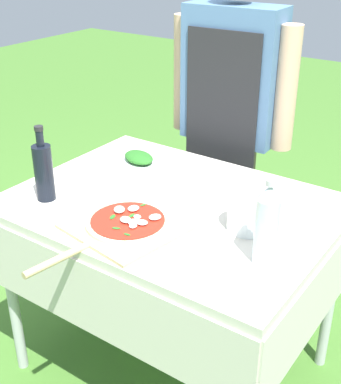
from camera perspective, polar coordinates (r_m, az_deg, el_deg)
name	(u,v)px	position (r m, az deg, el deg)	size (l,w,h in m)	color
ground_plane	(172,364)	(2.46, 0.17, -17.83)	(12.00, 12.00, 0.00)	#477A2D
prep_table	(172,223)	(2.02, 0.20, -3.36)	(1.19, 0.90, 0.80)	beige
person_cook	(231,109)	(2.52, 6.43, 8.83)	(0.61, 0.22, 1.62)	#70604C
pizza_on_peel	(125,225)	(1.82, -4.83, -3.49)	(0.40, 0.61, 0.05)	#D1B27F
oil_bottle	(44,171)	(2.01, -13.39, 2.20)	(0.07, 0.07, 0.29)	black
water_bottle	(267,225)	(1.60, 10.25, -3.43)	(0.07, 0.07, 0.28)	silver
herb_container	(139,158)	(2.31, -3.40, 3.63)	(0.22, 0.19, 0.04)	silver
mixing_tub	(249,213)	(1.80, 8.32, -2.26)	(0.14, 0.14, 0.12)	silver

